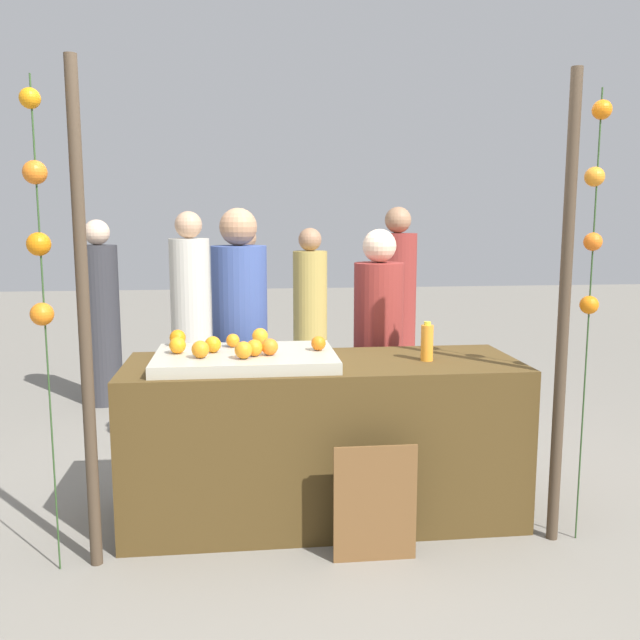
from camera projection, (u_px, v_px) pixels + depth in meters
name	position (u px, v px, depth m)	size (l,w,h in m)	color
ground_plane	(323.00, 514.00, 3.73)	(24.00, 24.00, 0.00)	gray
stall_counter	(323.00, 439.00, 3.66)	(2.09, 0.74, 0.86)	#4C3819
orange_tray	(245.00, 358.00, 3.53)	(0.93, 0.62, 0.06)	#B2AD99
orange_0	(213.00, 344.00, 3.52)	(0.09, 0.09, 0.09)	orange
orange_1	(200.00, 349.00, 3.38)	(0.09, 0.09, 0.09)	orange
orange_2	(243.00, 350.00, 3.37)	(0.09, 0.09, 0.09)	orange
orange_3	(178.00, 345.00, 3.50)	(0.09, 0.09, 0.09)	orange
orange_4	(254.00, 348.00, 3.43)	(0.09, 0.09, 0.09)	orange
orange_5	(260.00, 336.00, 3.76)	(0.09, 0.09, 0.09)	orange
orange_6	(270.00, 347.00, 3.46)	(0.09, 0.09, 0.09)	orange
orange_7	(178.00, 338.00, 3.71)	(0.09, 0.09, 0.09)	orange
orange_8	(233.00, 340.00, 3.67)	(0.07, 0.07, 0.07)	orange
orange_9	(318.00, 343.00, 3.58)	(0.08, 0.08, 0.08)	orange
juice_bottle	(427.00, 342.00, 3.60)	(0.07, 0.07, 0.21)	orange
chalkboard_sign	(375.00, 504.00, 3.19)	(0.40, 0.03, 0.58)	brown
vendor_left	(241.00, 355.00, 4.17)	(0.34, 0.34, 1.67)	#384C8C
vendor_right	(378.00, 360.00, 4.29)	(0.31, 0.31, 1.55)	maroon
crowd_person_0	(191.00, 318.00, 5.71)	(0.33, 0.33, 1.67)	beige
crowd_person_1	(310.00, 319.00, 6.11)	(0.31, 0.31, 1.53)	tan
crowd_person_2	(396.00, 310.00, 6.04)	(0.34, 0.34, 1.71)	maroon
crowd_person_3	(101.00, 319.00, 5.84)	(0.32, 0.32, 1.60)	#333338
crowd_person_4	(246.00, 319.00, 6.04)	(0.31, 0.31, 1.54)	#384C8C
canopy_post_left	(84.00, 323.00, 3.02)	(0.06, 0.06, 2.30)	#473828
canopy_post_right	(564.00, 315.00, 3.28)	(0.06, 0.06, 2.30)	#473828
garland_strand_left	(37.00, 223.00, 2.91)	(0.11, 0.12, 2.21)	#2D4C23
garland_strand_right	(594.00, 212.00, 3.21)	(0.10, 0.11, 2.21)	#2D4C23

